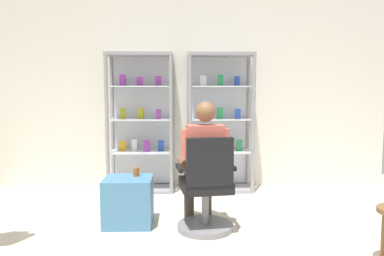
{
  "coord_description": "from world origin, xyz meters",
  "views": [
    {
      "loc": [
        0.01,
        -2.48,
        1.4
      ],
      "look_at": [
        0.12,
        1.48,
        1.0
      ],
      "focal_mm": 35.19,
      "sensor_mm": 36.0,
      "label": 1
    }
  ],
  "objects_px": {
    "display_cabinet_left": "(141,122)",
    "display_cabinet_right": "(220,122)",
    "storage_crate": "(128,201)",
    "tea_glass": "(136,172)",
    "seated_shopkeeper": "(203,158)",
    "office_chair": "(206,193)"
  },
  "relations": [
    {
      "from": "display_cabinet_left",
      "to": "display_cabinet_right",
      "type": "xyz_separation_m",
      "value": [
        1.1,
        -0.0,
        -0.0
      ]
    },
    {
      "from": "storage_crate",
      "to": "tea_glass",
      "type": "xyz_separation_m",
      "value": [
        0.08,
        0.08,
        0.29
      ]
    },
    {
      "from": "seated_shopkeeper",
      "to": "storage_crate",
      "type": "relative_size",
      "value": 2.6
    },
    {
      "from": "display_cabinet_right",
      "to": "tea_glass",
      "type": "distance_m",
      "value": 1.73
    },
    {
      "from": "display_cabinet_left",
      "to": "tea_glass",
      "type": "height_order",
      "value": "display_cabinet_left"
    },
    {
      "from": "storage_crate",
      "to": "tea_glass",
      "type": "height_order",
      "value": "tea_glass"
    },
    {
      "from": "display_cabinet_left",
      "to": "display_cabinet_right",
      "type": "distance_m",
      "value": 1.1
    },
    {
      "from": "display_cabinet_left",
      "to": "tea_glass",
      "type": "bearing_deg",
      "value": -86.32
    },
    {
      "from": "office_chair",
      "to": "seated_shopkeeper",
      "type": "xyz_separation_m",
      "value": [
        -0.02,
        0.16,
        0.32
      ]
    },
    {
      "from": "storage_crate",
      "to": "tea_glass",
      "type": "distance_m",
      "value": 0.31
    },
    {
      "from": "office_chair",
      "to": "tea_glass",
      "type": "height_order",
      "value": "office_chair"
    },
    {
      "from": "seated_shopkeeper",
      "to": "storage_crate",
      "type": "xyz_separation_m",
      "value": [
        -0.78,
        0.07,
        -0.46
      ]
    },
    {
      "from": "office_chair",
      "to": "storage_crate",
      "type": "xyz_separation_m",
      "value": [
        -0.8,
        0.23,
        -0.15
      ]
    },
    {
      "from": "display_cabinet_left",
      "to": "tea_glass",
      "type": "relative_size",
      "value": 21.1
    },
    {
      "from": "display_cabinet_right",
      "to": "tea_glass",
      "type": "relative_size",
      "value": 21.1
    },
    {
      "from": "storage_crate",
      "to": "display_cabinet_left",
      "type": "bearing_deg",
      "value": 90.31
    },
    {
      "from": "display_cabinet_left",
      "to": "seated_shopkeeper",
      "type": "bearing_deg",
      "value": -62.09
    },
    {
      "from": "storage_crate",
      "to": "seated_shopkeeper",
      "type": "bearing_deg",
      "value": -4.82
    },
    {
      "from": "display_cabinet_right",
      "to": "office_chair",
      "type": "xyz_separation_m",
      "value": [
        -0.29,
        -1.64,
        -0.57
      ]
    },
    {
      "from": "display_cabinet_left",
      "to": "storage_crate",
      "type": "distance_m",
      "value": 1.58
    },
    {
      "from": "display_cabinet_left",
      "to": "tea_glass",
      "type": "xyz_separation_m",
      "value": [
        0.09,
        -1.34,
        -0.42
      ]
    },
    {
      "from": "display_cabinet_right",
      "to": "storage_crate",
      "type": "xyz_separation_m",
      "value": [
        -1.09,
        -1.41,
        -0.71
      ]
    }
  ]
}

